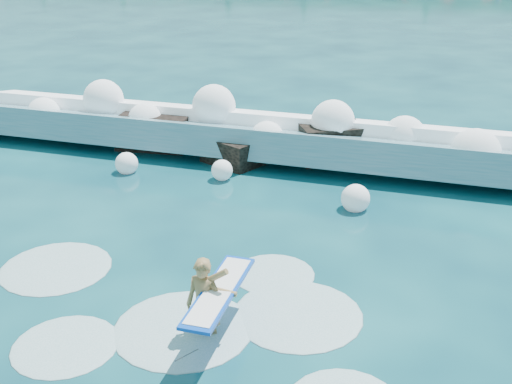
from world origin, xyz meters
TOP-DOWN VIEW (x-y plane):
  - ground at (0.00, 0.00)m, footprint 200.00×200.00m
  - breaking_wave at (-0.80, 7.65)m, footprint 18.46×2.86m
  - rock_cluster at (-1.03, 7.53)m, footprint 8.13×3.29m
  - surfer_with_board at (1.77, -1.81)m, footprint 0.92×2.95m
  - wave_spray at (-0.15, 7.51)m, footprint 15.24×4.79m
  - surf_foam at (1.20, -1.31)m, footprint 8.76×5.32m

SIDE VIEW (x-z plane):
  - ground at x=0.00m, z-range 0.00..0.00m
  - surf_foam at x=1.20m, z-range -0.06..0.06m
  - rock_cluster at x=-1.03m, z-range -0.24..1.08m
  - breaking_wave at x=-0.80m, z-range -0.24..1.35m
  - surfer_with_board at x=1.77m, z-range -0.24..1.58m
  - wave_spray at x=-0.15m, z-range -0.06..2.08m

